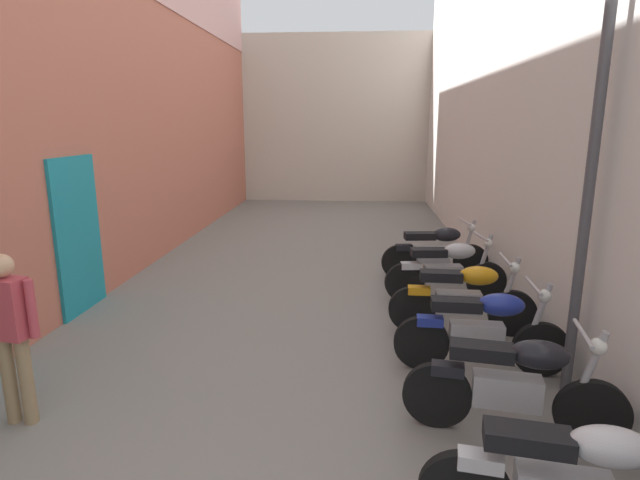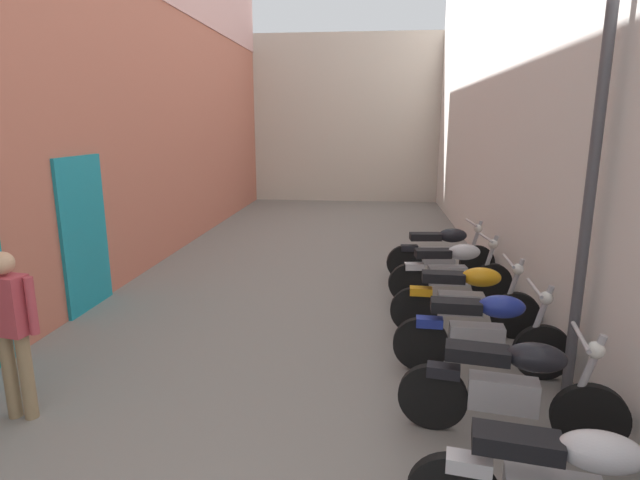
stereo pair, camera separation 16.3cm
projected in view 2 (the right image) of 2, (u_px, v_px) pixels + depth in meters
ground_plane at (294, 329)px, 6.66m from camera, size 34.60×34.60×0.00m
building_left at (101, 6)px, 7.90m from camera, size 0.45×18.60×8.79m
building_right at (538, 33)px, 7.37m from camera, size 0.45×18.60×7.85m
building_far_end at (347, 119)px, 17.96m from camera, size 9.23×2.00×5.52m
motorcycle_fourth at (511, 386)px, 4.24m from camera, size 1.84×0.58×1.04m
motorcycle_fifth at (483, 331)px, 5.36m from camera, size 1.85×0.58×1.04m
motorcycle_sixth at (466, 298)px, 6.37m from camera, size 1.85×0.58×1.04m
motorcycle_seventh at (451, 270)px, 7.57m from camera, size 1.85×0.58×1.04m
motorcycle_eighth at (442, 251)px, 8.67m from camera, size 1.85×0.58×1.04m
pedestrian_further_down at (11, 324)px, 4.48m from camera, size 0.52×0.25×1.57m
street_lamp at (594, 81)px, 4.43m from camera, size 0.79×0.18×5.19m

